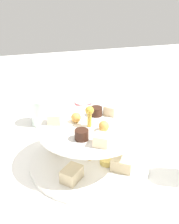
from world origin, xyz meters
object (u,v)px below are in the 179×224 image
object	(u,v)px
tiered_serving_stand	(90,147)
teacup_with_saucer	(83,109)
water_glass_short_left	(41,112)
butter_knife_right	(152,120)

from	to	relation	value
tiered_serving_stand	teacup_with_saucer	world-z (taller)	tiered_serving_stand
water_glass_short_left	butter_knife_right	bearing A→B (deg)	-13.44
butter_knife_right	tiered_serving_stand	bearing A→B (deg)	86.80
tiered_serving_stand	butter_knife_right	world-z (taller)	tiered_serving_stand
water_glass_short_left	butter_knife_right	world-z (taller)	water_glass_short_left
tiered_serving_stand	butter_knife_right	distance (m)	0.31
teacup_with_saucer	butter_knife_right	xyz separation A→B (m)	(0.20, -0.10, -0.02)
tiered_serving_stand	water_glass_short_left	world-z (taller)	tiered_serving_stand
teacup_with_saucer	water_glass_short_left	bearing A→B (deg)	-171.86
water_glass_short_left	butter_knife_right	distance (m)	0.36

